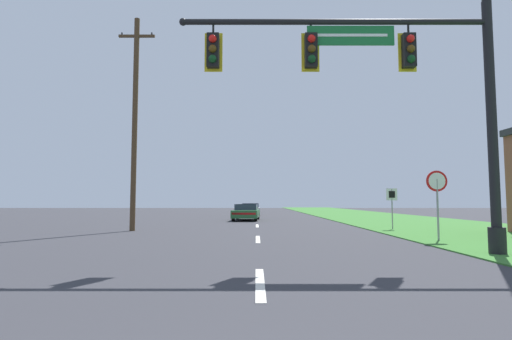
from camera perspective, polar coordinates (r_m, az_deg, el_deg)
The scene contains 8 objects.
grass_verge_right at distance 32.92m, azimuth 18.72°, elevation -6.68°, with size 10.00×110.00×0.04m.
road_center_line at distance 23.19m, azimuth 0.03°, elevation -7.99°, with size 0.16×34.80×0.01m.
signal_mast at distance 11.93m, azimuth 20.05°, elevation 10.83°, with size 8.84×0.47×7.28m.
car_ahead at distance 29.93m, azimuth -1.55°, elevation -6.04°, with size 2.07×4.65×1.19m.
far_car at distance 39.90m, azimuth -0.94°, elevation -5.63°, with size 1.82×4.64×1.19m.
stop_sign at distance 15.86m, azimuth 24.30°, elevation -2.53°, with size 0.76×0.07×2.50m.
route_sign_post at distance 21.20m, azimuth 18.69°, elevation -3.98°, with size 0.55×0.06×2.03m.
utility_pole_near at distance 20.69m, azimuth -17.07°, elevation 6.94°, with size 1.80×0.26×10.58m.
Camera 1 is at (-0.07, -1.14, 1.45)m, focal length 28.00 mm.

